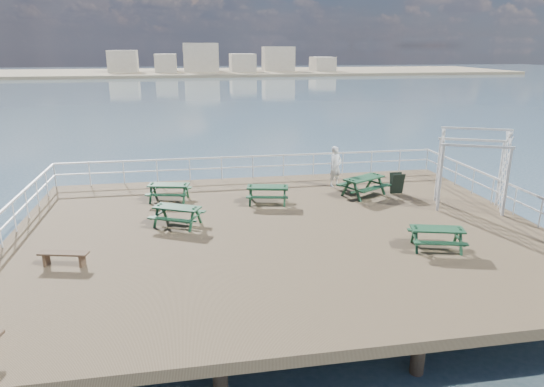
% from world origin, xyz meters
% --- Properties ---
extents(ground, '(18.00, 14.00, 0.30)m').
position_xyz_m(ground, '(0.00, 0.00, -0.15)').
color(ground, brown).
rests_on(ground, ground).
extents(sea_backdrop, '(300.00, 300.00, 9.20)m').
position_xyz_m(sea_backdrop, '(12.54, 134.07, -0.51)').
color(sea_backdrop, '#3E5A68').
rests_on(sea_backdrop, ground).
extents(railing, '(17.77, 13.76, 1.10)m').
position_xyz_m(railing, '(-0.07, 2.57, 0.87)').
color(railing, silver).
rests_on(railing, ground).
extents(picnic_table_a, '(1.87, 1.63, 0.79)m').
position_xyz_m(picnic_table_a, '(-3.82, 3.95, 0.50)').
color(picnic_table_a, '#163E23').
rests_on(picnic_table_a, ground).
extents(picnic_table_b, '(1.86, 1.62, 0.79)m').
position_xyz_m(picnic_table_b, '(0.06, 2.96, 0.51)').
color(picnic_table_b, '#163E23').
rests_on(picnic_table_b, ground).
extents(picnic_table_c, '(2.30, 2.15, 0.89)m').
position_xyz_m(picnic_table_c, '(4.20, 3.29, 0.57)').
color(picnic_table_c, '#163E23').
rests_on(picnic_table_c, ground).
extents(picnic_table_d, '(2.03, 1.89, 0.79)m').
position_xyz_m(picnic_table_d, '(-3.46, 1.01, 0.50)').
color(picnic_table_d, '#163E23').
rests_on(picnic_table_d, ground).
extents(picnic_table_e, '(1.85, 1.64, 0.77)m').
position_xyz_m(picnic_table_e, '(4.44, -2.45, 0.49)').
color(picnic_table_e, '#163E23').
rests_on(picnic_table_e, ground).
extents(flat_bench_near, '(1.45, 0.66, 0.41)m').
position_xyz_m(flat_bench_near, '(-6.62, -1.72, 0.30)').
color(flat_bench_near, brown).
rests_on(flat_bench_near, ground).
extents(trellis_arbor, '(2.84, 2.26, 3.12)m').
position_xyz_m(trellis_arbor, '(7.60, 1.02, 1.39)').
color(trellis_arbor, silver).
rests_on(trellis_arbor, ground).
extents(sandwich_board, '(0.55, 0.41, 0.90)m').
position_xyz_m(sandwich_board, '(5.68, 3.32, 0.44)').
color(sandwich_board, black).
rests_on(sandwich_board, ground).
extents(person, '(0.78, 0.67, 1.80)m').
position_xyz_m(person, '(3.42, 4.83, 0.90)').
color(person, white).
rests_on(person, ground).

